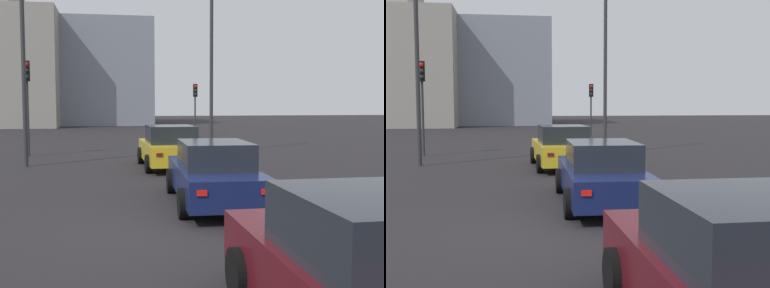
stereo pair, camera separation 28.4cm
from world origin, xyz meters
TOP-DOWN VIEW (x-y plane):
  - ground_plane at (0.00, 0.00)m, footprint 160.00×160.00m
  - car_yellow_left_lead at (8.78, -1.50)m, footprint 4.48×2.22m
  - car_navy_left_second at (2.17, -1.73)m, footprint 4.77×2.07m
  - car_maroon_left_third at (-4.77, -1.83)m, footprint 4.28×2.15m
  - traffic_light_near_left at (13.62, 4.28)m, footprint 0.32×0.30m
  - traffic_light_near_right at (25.03, -5.27)m, footprint 0.32×0.29m
  - street_lamp_kerbside at (13.27, -3.98)m, footprint 0.56×0.36m
  - street_lamp_far at (9.92, 3.79)m, footprint 0.56×0.36m
  - building_facade_left at (48.42, 2.00)m, footprint 13.64×11.80m
  - building_facade_center at (42.01, 10.00)m, footprint 9.04×8.83m

SIDE VIEW (x-z plane):
  - ground_plane at x=0.00m, z-range -0.20..0.00m
  - car_navy_left_second at x=2.17m, z-range -0.02..1.47m
  - car_maroon_left_third at x=-4.77m, z-range -0.03..1.52m
  - car_yellow_left_lead at x=8.78m, z-range -0.03..1.53m
  - traffic_light_near_right at x=25.03m, z-range 0.82..4.52m
  - traffic_light_near_left at x=13.62m, z-range 0.92..5.16m
  - street_lamp_kerbside at x=13.27m, z-range 0.67..9.41m
  - street_lamp_far at x=9.92m, z-range 0.68..9.61m
  - building_facade_left at x=48.42m, z-range 0.00..11.22m
  - building_facade_center at x=42.01m, z-range 0.00..11.44m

